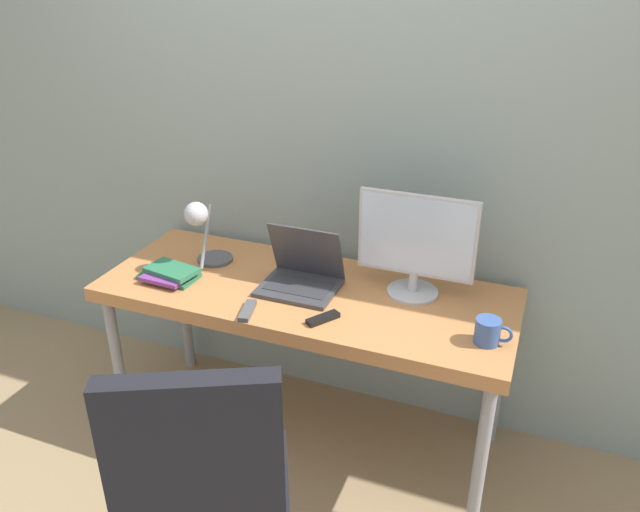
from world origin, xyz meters
TOP-DOWN VIEW (x-y plane):
  - ground_plane at (0.00, 0.00)m, footprint 12.00×12.00m
  - wall_back at (0.00, 0.73)m, footprint 8.00×0.05m
  - desk at (0.00, 0.33)m, footprint 1.73×0.67m
  - laptop at (-0.02, 0.34)m, footprint 0.31×0.26m
  - monitor at (0.42, 0.46)m, footprint 0.47×0.21m
  - desk_lamp at (-0.48, 0.34)m, footprint 0.16×0.25m
  - office_chair at (0.07, -0.62)m, footprint 0.65×0.65m
  - book_stack at (-0.57, 0.20)m, footprint 0.26×0.18m
  - tv_remote at (-0.13, 0.07)m, footprint 0.07×0.15m
  - media_remote at (0.16, 0.13)m, footprint 0.11×0.13m
  - mug at (0.76, 0.20)m, footprint 0.13×0.09m

SIDE VIEW (x-z plane):
  - ground_plane at x=0.00m, z-range 0.00..0.00m
  - office_chair at x=0.07m, z-range 0.06..1.15m
  - desk at x=0.00m, z-range 0.32..1.10m
  - tv_remote at x=-0.13m, z-range 0.77..0.79m
  - media_remote at x=0.16m, z-range 0.77..0.79m
  - book_stack at x=-0.57m, z-range 0.77..0.83m
  - mug at x=0.76m, z-range 0.77..0.87m
  - laptop at x=-0.02m, z-range 0.70..0.96m
  - desk_lamp at x=-0.48m, z-range 0.81..1.13m
  - monitor at x=0.42m, z-range 0.79..1.21m
  - wall_back at x=0.00m, z-range 0.00..2.60m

